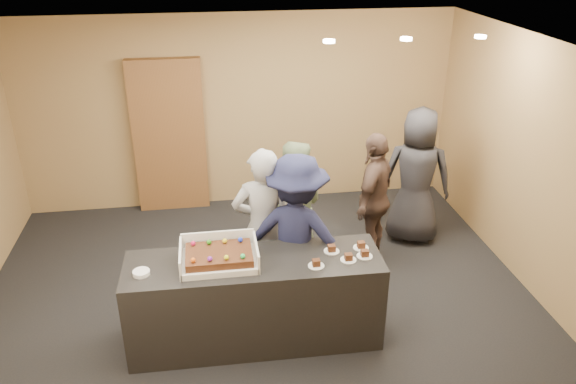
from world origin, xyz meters
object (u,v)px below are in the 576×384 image
object	(u,v)px
plate_stack	(141,273)
person_server_grey	(264,228)
person_sage_man	(292,208)
person_navy_man	(296,236)
person_dark_suit	(416,176)
cake_box	(219,258)
serving_counter	(255,301)
storage_cabinet	(169,137)
sheet_cake	(219,255)
person_brown_extra	(374,198)

from	to	relation	value
plate_stack	person_server_grey	world-z (taller)	person_server_grey
person_sage_man	person_navy_man	world-z (taller)	person_navy_man
person_server_grey	person_navy_man	distance (m)	0.37
plate_stack	person_dark_suit	distance (m)	3.65
cake_box	person_dark_suit	bearing A→B (deg)	33.05
serving_counter	person_dark_suit	bearing A→B (deg)	38.09
cake_box	person_server_grey	distance (m)	0.78
person_sage_man	storage_cabinet	bearing A→B (deg)	-44.18
sheet_cake	person_sage_man	bearing A→B (deg)	53.52
plate_stack	person_server_grey	bearing A→B (deg)	31.07
plate_stack	person_sage_man	size ratio (longest dim) A/B	0.09
person_sage_man	person_dark_suit	bearing A→B (deg)	-154.82
cake_box	serving_counter	bearing A→B (deg)	-4.70
person_dark_suit	storage_cabinet	bearing A→B (deg)	-3.72
plate_stack	person_server_grey	distance (m)	1.37
person_server_grey	person_dark_suit	distance (m)	2.27
person_dark_suit	person_sage_man	bearing A→B (deg)	37.08
plate_stack	person_brown_extra	bearing A→B (deg)	27.88
sheet_cake	cake_box	bearing A→B (deg)	89.05
person_server_grey	plate_stack	bearing A→B (deg)	34.74
person_navy_man	person_brown_extra	distance (m)	1.35
serving_counter	person_dark_suit	size ratio (longest dim) A/B	1.36
storage_cabinet	person_dark_suit	size ratio (longest dim) A/B	1.22
sheet_cake	person_brown_extra	bearing A→B (deg)	34.58
cake_box	person_dark_suit	distance (m)	3.00
sheet_cake	person_dark_suit	distance (m)	3.02
storage_cabinet	person_navy_man	xyz separation A→B (m)	(1.34, -2.59, -0.20)
person_server_grey	serving_counter	bearing A→B (deg)	79.30
sheet_cake	plate_stack	distance (m)	0.70
storage_cabinet	serving_counter	bearing A→B (deg)	-74.09
storage_cabinet	cake_box	distance (m)	3.07
sheet_cake	person_server_grey	xyz separation A→B (m)	(0.48, 0.64, -0.12)
person_sage_man	person_navy_man	distance (m)	0.73
storage_cabinet	person_navy_man	bearing A→B (deg)	-62.62
sheet_cake	person_dark_suit	world-z (taller)	person_dark_suit
cake_box	person_navy_man	size ratio (longest dim) A/B	0.40
storage_cabinet	person_brown_extra	world-z (taller)	storage_cabinet
cake_box	plate_stack	distance (m)	0.70
plate_stack	cake_box	bearing A→B (deg)	7.85
person_navy_man	person_brown_extra	bearing A→B (deg)	-119.97
person_sage_man	person_navy_man	size ratio (longest dim) A/B	0.93
person_server_grey	person_brown_extra	size ratio (longest dim) A/B	1.09
storage_cabinet	cake_box	world-z (taller)	storage_cabinet
plate_stack	person_brown_extra	xyz separation A→B (m)	(2.56, 1.35, -0.11)
person_sage_man	person_server_grey	bearing A→B (deg)	62.82
sheet_cake	plate_stack	xyz separation A→B (m)	(-0.69, -0.07, -0.08)
serving_counter	person_brown_extra	bearing A→B (deg)	40.71
person_sage_man	person_brown_extra	size ratio (longest dim) A/B	1.00
person_brown_extra	sheet_cake	bearing A→B (deg)	-19.54
storage_cabinet	person_brown_extra	xyz separation A→B (m)	(2.41, -1.76, -0.27)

